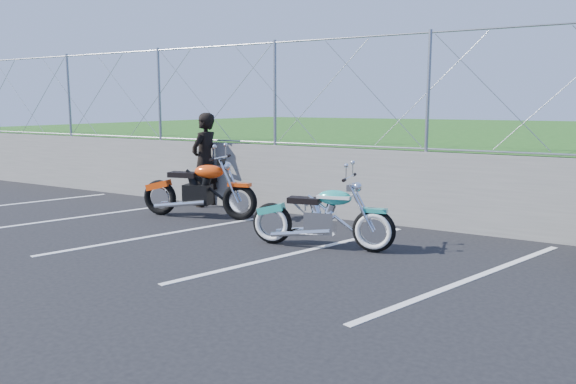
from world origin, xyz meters
The scene contains 8 objects.
ground centered at (0.00, 0.00, 0.00)m, with size 90.00×90.00×0.00m, color black.
retaining_wall centered at (0.00, 3.50, 0.65)m, with size 30.00×0.22×1.30m, color slate.
grass_field centered at (0.00, 13.50, 0.65)m, with size 30.00×20.00×1.30m, color #1C4B14.
chain_link_fence centered at (0.00, 3.50, 2.30)m, with size 28.00×0.03×2.00m.
parking_lines centered at (1.20, 1.00, 0.00)m, with size 18.29×4.31×0.01m.
cruiser_turquoise centered at (0.16, 1.37, 0.43)m, with size 2.15×0.69×1.08m.
naked_orange centered at (-2.82, 2.19, 0.49)m, with size 2.27×0.82×1.15m.
person_standing centered at (-3.51, 3.19, 0.96)m, with size 0.70×0.46×1.92m, color black.
Camera 1 is at (3.82, -5.80, 2.10)m, focal length 35.00 mm.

